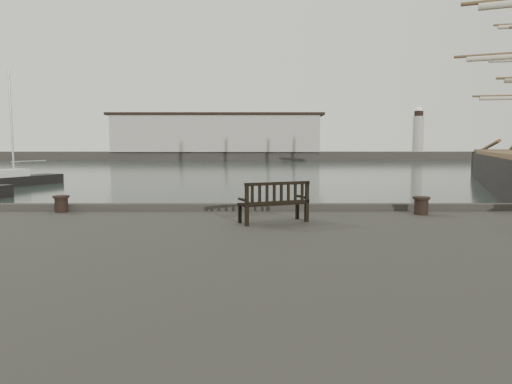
# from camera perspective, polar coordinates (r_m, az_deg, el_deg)

# --- Properties ---
(ground) EXTENTS (400.00, 400.00, 0.00)m
(ground) POSITION_cam_1_polar(r_m,az_deg,el_deg) (13.04, -3.92, -8.99)
(ground) COLOR black
(ground) RESTS_ON ground
(breakwater) EXTENTS (140.00, 9.50, 12.20)m
(breakwater) POSITION_cam_1_polar(r_m,az_deg,el_deg) (104.73, -3.07, 6.32)
(breakwater) COLOR #383530
(breakwater) RESTS_ON ground
(bench) EXTENTS (1.69, 1.12, 0.92)m
(bench) POSITION_cam_1_polar(r_m,az_deg,el_deg) (10.53, 2.25, -2.25)
(bench) COLOR black
(bench) RESTS_ON quay
(bollard_left) EXTENTS (0.48, 0.48, 0.45)m
(bollard_left) POSITION_cam_1_polar(r_m,az_deg,el_deg) (13.24, -23.15, -1.37)
(bollard_left) COLOR black
(bollard_left) RESTS_ON quay
(bollard_right) EXTENTS (0.55, 0.55, 0.46)m
(bollard_right) POSITION_cam_1_polar(r_m,az_deg,el_deg) (12.50, 19.95, -1.61)
(bollard_right) COLOR black
(bollard_right) RESTS_ON quay
(yacht_d) EXTENTS (4.91, 7.99, 10.05)m
(yacht_d) POSITION_cam_1_polar(r_m,az_deg,el_deg) (43.12, -27.54, 1.03)
(yacht_d) COLOR black
(yacht_d) RESTS_ON ground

